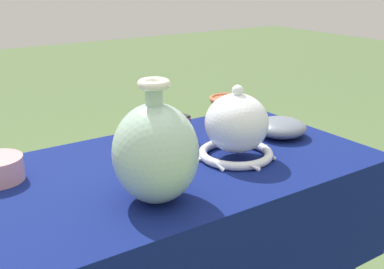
{
  "coord_description": "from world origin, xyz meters",
  "views": [
    {
      "loc": [
        -0.59,
        -0.94,
        1.2
      ],
      "look_at": [
        0.0,
        -0.07,
        0.84
      ],
      "focal_mm": 45.0,
      "sensor_mm": 36.0,
      "label": 1
    }
  ],
  "objects_px": {
    "mosaic_tile_box": "(162,129)",
    "bowl_shallow_slate": "(280,127)",
    "vase_dome_bell": "(236,128)",
    "cup_wide_terracotta": "(227,109)",
    "vase_tall_bulbous": "(156,152)"
  },
  "relations": [
    {
      "from": "bowl_shallow_slate",
      "to": "mosaic_tile_box",
      "type": "bearing_deg",
      "value": 152.73
    },
    {
      "from": "vase_dome_bell",
      "to": "bowl_shallow_slate",
      "type": "xyz_separation_m",
      "value": [
        0.21,
        0.06,
        -0.05
      ]
    },
    {
      "from": "vase_dome_bell",
      "to": "mosaic_tile_box",
      "type": "xyz_separation_m",
      "value": [
        -0.09,
        0.21,
        -0.04
      ]
    },
    {
      "from": "vase_tall_bulbous",
      "to": "mosaic_tile_box",
      "type": "height_order",
      "value": "vase_tall_bulbous"
    },
    {
      "from": "cup_wide_terracotta",
      "to": "mosaic_tile_box",
      "type": "bearing_deg",
      "value": -175.53
    },
    {
      "from": "vase_dome_bell",
      "to": "mosaic_tile_box",
      "type": "distance_m",
      "value": 0.24
    },
    {
      "from": "vase_dome_bell",
      "to": "mosaic_tile_box",
      "type": "bearing_deg",
      "value": 112.41
    },
    {
      "from": "vase_dome_bell",
      "to": "cup_wide_terracotta",
      "type": "bearing_deg",
      "value": 56.52
    },
    {
      "from": "vase_dome_bell",
      "to": "cup_wide_terracotta",
      "type": "distance_m",
      "value": 0.28
    },
    {
      "from": "mosaic_tile_box",
      "to": "bowl_shallow_slate",
      "type": "relative_size",
      "value": 1.01
    },
    {
      "from": "cup_wide_terracotta",
      "to": "vase_dome_bell",
      "type": "bearing_deg",
      "value": -123.48
    },
    {
      "from": "mosaic_tile_box",
      "to": "bowl_shallow_slate",
      "type": "distance_m",
      "value": 0.34
    },
    {
      "from": "vase_dome_bell",
      "to": "cup_wide_terracotta",
      "type": "relative_size",
      "value": 1.84
    },
    {
      "from": "vase_tall_bulbous",
      "to": "mosaic_tile_box",
      "type": "bearing_deg",
      "value": 57.23
    },
    {
      "from": "vase_dome_bell",
      "to": "bowl_shallow_slate",
      "type": "bearing_deg",
      "value": 15.86
    }
  ]
}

